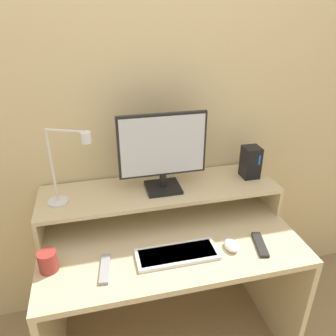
% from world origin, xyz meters
% --- Properties ---
extents(wall_back, '(6.00, 0.05, 2.50)m').
position_xyz_m(wall_back, '(0.00, 0.76, 1.25)').
color(wall_back, beige).
rests_on(wall_back, ground_plane).
extents(desk, '(1.27, 0.73, 0.74)m').
position_xyz_m(desk, '(0.00, 0.36, 0.53)').
color(desk, beige).
rests_on(desk, ground_plane).
extents(monitor_shelf, '(1.27, 0.35, 0.17)m').
position_xyz_m(monitor_shelf, '(0.00, 0.55, 0.88)').
color(monitor_shelf, beige).
rests_on(monitor_shelf, desk).
extents(monitor, '(0.45, 0.16, 0.42)m').
position_xyz_m(monitor, '(0.01, 0.54, 1.13)').
color(monitor, black).
rests_on(monitor, monitor_shelf).
extents(desk_lamp, '(0.25, 0.15, 0.39)m').
position_xyz_m(desk_lamp, '(-0.46, 0.50, 1.10)').
color(desk_lamp, silver).
rests_on(desk_lamp, monitor_shelf).
extents(router_dock, '(0.09, 0.10, 0.18)m').
position_xyz_m(router_dock, '(0.52, 0.56, 1.00)').
color(router_dock, black).
rests_on(router_dock, monitor_shelf).
extents(keyboard, '(0.38, 0.15, 0.02)m').
position_xyz_m(keyboard, '(-0.00, 0.20, 0.75)').
color(keyboard, white).
rests_on(keyboard, desk).
extents(mouse, '(0.07, 0.10, 0.03)m').
position_xyz_m(mouse, '(0.27, 0.19, 0.76)').
color(mouse, white).
rests_on(mouse, desk).
extents(remote_control, '(0.06, 0.18, 0.02)m').
position_xyz_m(remote_control, '(-0.33, 0.19, 0.75)').
color(remote_control, '#99999E').
rests_on(remote_control, desk).
extents(remote_secondary, '(0.08, 0.18, 0.02)m').
position_xyz_m(remote_secondary, '(0.41, 0.17, 0.75)').
color(remote_secondary, black).
rests_on(remote_secondary, desk).
extents(mug, '(0.08, 0.08, 0.10)m').
position_xyz_m(mug, '(-0.57, 0.25, 0.79)').
color(mug, '#9E332D').
rests_on(mug, desk).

